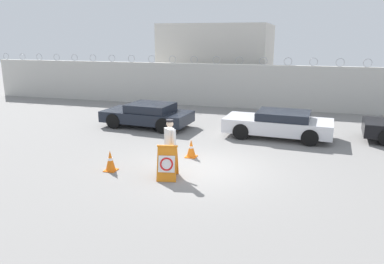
% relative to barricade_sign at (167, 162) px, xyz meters
% --- Properties ---
extents(ground_plane, '(90.00, 90.00, 0.00)m').
position_rel_barricade_sign_xyz_m(ground_plane, '(0.84, 1.17, -0.52)').
color(ground_plane, gray).
extents(perimeter_wall, '(36.00, 0.30, 3.07)m').
position_rel_barricade_sign_xyz_m(perimeter_wall, '(0.84, 12.32, 0.79)').
color(perimeter_wall, beige).
rests_on(perimeter_wall, ground_plane).
extents(building_block, '(7.51, 7.75, 5.09)m').
position_rel_barricade_sign_xyz_m(building_block, '(-2.35, 18.31, 2.02)').
color(building_block, beige).
rests_on(building_block, ground_plane).
extents(barricade_sign, '(0.73, 0.84, 1.06)m').
position_rel_barricade_sign_xyz_m(barricade_sign, '(0.00, 0.00, 0.00)').
color(barricade_sign, orange).
rests_on(barricade_sign, ground_plane).
extents(security_guard, '(0.49, 0.65, 1.74)m').
position_rel_barricade_sign_xyz_m(security_guard, '(-0.09, 0.55, 0.44)').
color(security_guard, '#514C42').
rests_on(security_guard, ground_plane).
extents(traffic_cone_near, '(0.39, 0.39, 0.65)m').
position_rel_barricade_sign_xyz_m(traffic_cone_near, '(0.10, 2.23, -0.20)').
color(traffic_cone_near, orange).
rests_on(traffic_cone_near, ground_plane).
extents(traffic_cone_mid, '(0.38, 0.38, 0.69)m').
position_rel_barricade_sign_xyz_m(traffic_cone_mid, '(-2.02, 0.12, -0.18)').
color(traffic_cone_mid, orange).
rests_on(traffic_cone_mid, ground_plane).
extents(parked_car_front_coupe, '(4.38, 2.31, 1.14)m').
position_rel_barricade_sign_xyz_m(parked_car_front_coupe, '(-3.22, 6.13, 0.07)').
color(parked_car_front_coupe, black).
rests_on(parked_car_front_coupe, ground_plane).
extents(parked_car_rear_sedan, '(4.65, 2.22, 1.16)m').
position_rel_barricade_sign_xyz_m(parked_car_rear_sedan, '(2.96, 5.88, 0.08)').
color(parked_car_rear_sedan, black).
rests_on(parked_car_rear_sedan, ground_plane).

